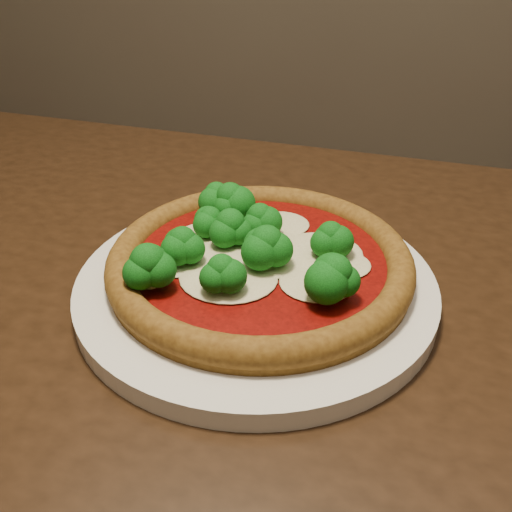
# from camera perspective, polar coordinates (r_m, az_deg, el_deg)

# --- Properties ---
(dining_table) EXTENTS (1.29, 1.03, 0.75)m
(dining_table) POSITION_cam_1_polar(r_m,az_deg,el_deg) (0.54, -6.41, -15.94)
(dining_table) COLOR black
(dining_table) RESTS_ON floor
(plate) EXTENTS (0.32, 0.32, 0.02)m
(plate) POSITION_cam_1_polar(r_m,az_deg,el_deg) (0.51, 0.00, -2.93)
(plate) COLOR silver
(plate) RESTS_ON dining_table
(pizza) EXTENTS (0.27, 0.27, 0.06)m
(pizza) POSITION_cam_1_polar(r_m,az_deg,el_deg) (0.51, -0.02, 0.03)
(pizza) COLOR brown
(pizza) RESTS_ON plate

